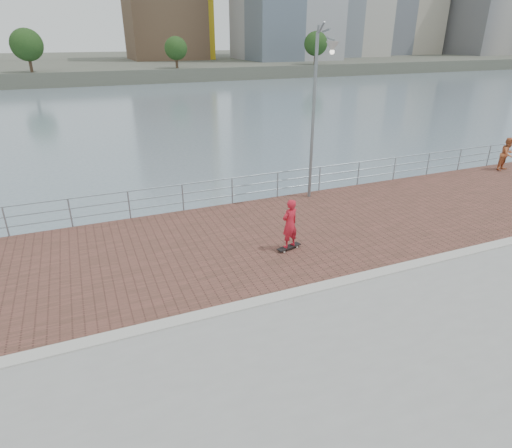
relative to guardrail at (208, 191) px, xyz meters
name	(u,v)px	position (x,y,z in m)	size (l,w,h in m)	color
water	(283,355)	(0.00, -7.00, -2.69)	(400.00, 400.00, 0.00)	slate
brick_lane	(238,241)	(0.00, -3.40, -0.68)	(40.00, 6.80, 0.02)	brown
curb	(285,295)	(0.00, -7.00, -0.66)	(40.00, 0.40, 0.06)	#B7B5AD
far_shore	(84,63)	(0.00, 115.50, -1.44)	(320.00, 95.00, 2.50)	#4C5142
guardrail	(208,191)	(0.00, 0.00, 0.00)	(39.06, 0.06, 1.13)	#8C9EA8
street_lamp	(321,86)	(4.36, -0.98, 3.95)	(0.48, 1.38, 6.53)	slate
skateboard	(289,247)	(1.32, -4.61, -0.59)	(0.90, 0.45, 0.10)	black
skateboarder	(290,224)	(1.32, -4.61, 0.23)	(0.60, 0.39, 1.63)	red
bystander	(507,154)	(15.53, -0.91, 0.16)	(0.81, 0.63, 1.66)	#C46739
shoreline_trees	(55,47)	(-5.78, 70.00, 3.78)	(109.51, 5.20, 6.93)	#473323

